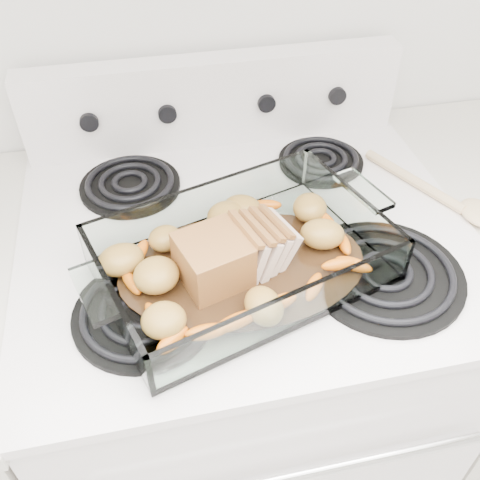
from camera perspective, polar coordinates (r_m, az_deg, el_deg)
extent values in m
cube|color=white|center=(1.30, 0.46, -14.53)|extent=(0.76, 0.65, 0.92)
cylinder|color=silver|center=(0.89, 5.92, -23.64)|extent=(0.61, 0.02, 0.02)
cube|color=white|center=(0.94, 0.61, 0.87)|extent=(0.78, 0.67, 0.02)
cube|color=white|center=(1.12, -2.73, 14.66)|extent=(0.76, 0.06, 0.18)
cylinder|color=black|center=(0.81, -10.23, -7.77)|extent=(0.21, 0.21, 0.01)
cylinder|color=black|center=(0.88, 15.17, -3.59)|extent=(0.25, 0.25, 0.01)
cylinder|color=black|center=(1.04, -11.62, 5.72)|extent=(0.19, 0.19, 0.01)
cylinder|color=black|center=(1.10, 8.59, 8.28)|extent=(0.17, 0.17, 0.01)
cylinder|color=black|center=(1.09, -15.80, 12.08)|extent=(0.04, 0.02, 0.04)
cylinder|color=black|center=(1.09, -7.78, 13.27)|extent=(0.04, 0.02, 0.04)
cylinder|color=black|center=(1.11, 2.80, 14.43)|extent=(0.04, 0.02, 0.04)
cylinder|color=black|center=(1.16, 10.27, 14.97)|extent=(0.04, 0.02, 0.04)
cube|color=silver|center=(0.84, 0.28, -3.09)|extent=(0.42, 0.28, 0.01)
cube|color=silver|center=(0.73, 2.59, -8.40)|extent=(0.42, 0.01, 0.07)
cube|color=silver|center=(0.92, -1.51, 4.64)|extent=(0.42, 0.01, 0.07)
cube|color=silver|center=(0.81, -14.24, -3.23)|extent=(0.01, 0.28, 0.07)
cube|color=silver|center=(0.87, 13.74, 0.89)|extent=(0.01, 0.28, 0.07)
cylinder|color=black|center=(0.84, 0.29, -2.81)|extent=(0.25, 0.25, 0.00)
cube|color=brown|center=(0.81, -3.21, -1.51)|extent=(0.10, 0.10, 0.08)
cube|color=#CAA994|center=(0.82, 0.61, -1.06)|extent=(0.03, 0.09, 0.07)
cube|color=#CAA994|center=(0.82, 1.86, -0.94)|extent=(0.04, 0.09, 0.07)
cube|color=#CAA994|center=(0.82, 3.10, -0.82)|extent=(0.04, 0.09, 0.07)
cube|color=#CAA994|center=(0.83, 4.33, -0.70)|extent=(0.04, 0.09, 0.06)
ellipsoid|color=orange|center=(0.77, -9.26, -8.12)|extent=(0.06, 0.02, 0.02)
ellipsoid|color=orange|center=(0.81, 9.54, -5.08)|extent=(0.06, 0.02, 0.02)
ellipsoid|color=orange|center=(0.89, 9.99, 0.05)|extent=(0.06, 0.02, 0.02)
ellipsoid|color=orange|center=(0.86, -10.70, -2.02)|extent=(0.06, 0.02, 0.02)
ellipsoid|color=#A27731|center=(0.87, -10.99, 0.29)|extent=(0.06, 0.05, 0.05)
ellipsoid|color=#A27731|center=(0.89, 0.39, 2.36)|extent=(0.06, 0.05, 0.05)
ellipsoid|color=#A27731|center=(0.84, 9.04, -1.48)|extent=(0.06, 0.05, 0.05)
cylinder|color=beige|center=(1.08, 17.99, 6.09)|extent=(0.12, 0.21, 0.02)
ellipsoid|color=beige|center=(1.04, 24.16, 2.67)|extent=(0.06, 0.08, 0.02)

